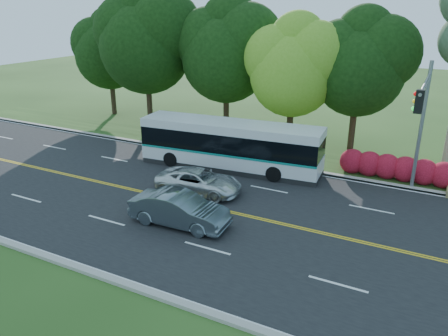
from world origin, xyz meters
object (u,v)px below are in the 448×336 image
at_px(traffic_signal, 422,114).
at_px(transit_bus, 230,146).
at_px(suv, 199,181).
at_px(sedan, 179,209).

bearing_deg(traffic_signal, transit_bus, 179.38).
height_order(transit_bus, suv, transit_bus).
distance_m(traffic_signal, transit_bus, 10.91).
relative_size(transit_bus, suv, 2.44).
bearing_deg(sedan, traffic_signal, -53.14).
bearing_deg(suv, sedan, -169.30).
bearing_deg(sedan, transit_bus, 6.33).
relative_size(traffic_signal, suv, 1.50).
relative_size(sedan, suv, 1.01).
height_order(traffic_signal, sedan, traffic_signal).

